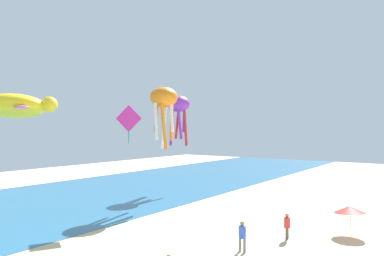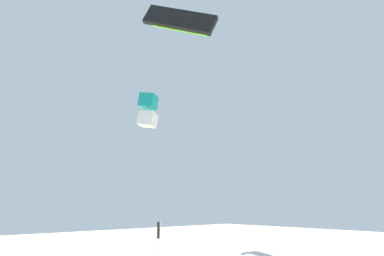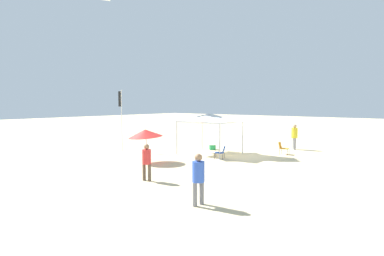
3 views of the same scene
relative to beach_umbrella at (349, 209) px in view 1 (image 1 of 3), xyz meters
name	(u,v)px [view 1 (image 1 of 3)]	position (x,y,z in m)	size (l,w,h in m)	color
ocean_strip	(64,200)	(-3.57, 25.95, -1.68)	(120.00, 22.71, 0.02)	#28668E
beach_umbrella	(349,209)	(0.00, 0.00, 0.00)	(2.02, 2.03, 2.02)	silver
person_watching_sky	(242,234)	(-7.16, 4.24, -0.65)	(0.42, 0.47, 1.77)	slate
person_far_stroller	(287,224)	(-3.34, 3.03, -0.72)	(0.44, 0.39, 1.65)	brown
kite_octopus_orange	(164,101)	(0.69, 16.56, 8.05)	(2.62, 2.62, 5.83)	orange
kite_turtle_yellow	(16,106)	(-10.47, 22.38, 7.14)	(6.43, 6.45, 2.40)	yellow
kite_diamond_magenta	(129,120)	(-5.06, 15.40, 6.08)	(0.97, 1.97, 3.09)	#E02D9E
kite_octopus_purple	(178,107)	(7.49, 20.01, 7.96)	(2.60, 2.60, 5.77)	purple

